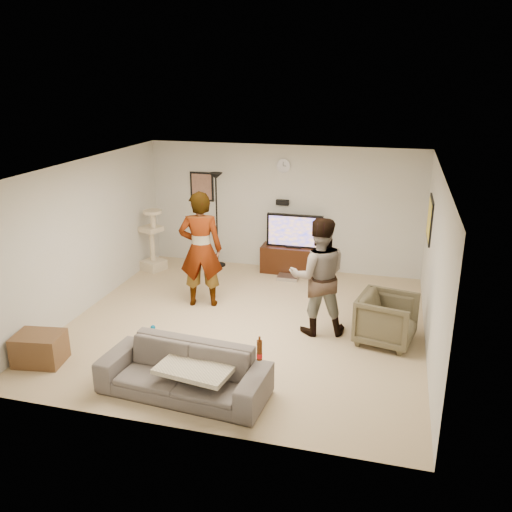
% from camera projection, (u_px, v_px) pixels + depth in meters
% --- Properties ---
extents(floor, '(5.50, 5.50, 0.02)m').
position_uv_depth(floor, '(246.00, 324.00, 8.53)').
color(floor, tan).
rests_on(floor, ground).
extents(ceiling, '(5.50, 5.50, 0.02)m').
position_uv_depth(ceiling, '(244.00, 167.00, 7.72)').
color(ceiling, white).
rests_on(ceiling, wall_back).
extents(wall_back, '(5.50, 0.04, 2.50)m').
position_uv_depth(wall_back, '(283.00, 208.00, 10.64)').
color(wall_back, beige).
rests_on(wall_back, floor).
extents(wall_front, '(5.50, 0.04, 2.50)m').
position_uv_depth(wall_front, '(173.00, 328.00, 5.61)').
color(wall_front, beige).
rests_on(wall_front, floor).
extents(wall_left, '(0.04, 5.50, 2.50)m').
position_uv_depth(wall_left, '(85.00, 236.00, 8.79)').
color(wall_left, beige).
rests_on(wall_left, floor).
extents(wall_right, '(0.04, 5.50, 2.50)m').
position_uv_depth(wall_right, '(434.00, 265.00, 7.46)').
color(wall_right, beige).
rests_on(wall_right, floor).
extents(wall_clock, '(0.26, 0.04, 0.26)m').
position_uv_depth(wall_clock, '(283.00, 166.00, 10.34)').
color(wall_clock, white).
rests_on(wall_clock, wall_back).
extents(wall_speaker, '(0.25, 0.10, 0.10)m').
position_uv_depth(wall_speaker, '(282.00, 202.00, 10.55)').
color(wall_speaker, black).
rests_on(wall_speaker, wall_back).
extents(picture_back, '(0.42, 0.03, 0.52)m').
position_uv_depth(picture_back, '(202.00, 187.00, 10.93)').
color(picture_back, brown).
rests_on(picture_back, wall_back).
extents(picture_right, '(0.03, 0.78, 0.62)m').
position_uv_depth(picture_right, '(430.00, 219.00, 8.85)').
color(picture_right, yellow).
rests_on(picture_right, wall_right).
extents(tv_stand, '(1.30, 0.45, 0.54)m').
position_uv_depth(tv_stand, '(294.00, 260.00, 10.66)').
color(tv_stand, black).
rests_on(tv_stand, floor).
extents(console_box, '(0.40, 0.30, 0.07)m').
position_uv_depth(console_box, '(288.00, 277.00, 10.39)').
color(console_box, '#B4B4BC').
rests_on(console_box, floor).
extents(tv, '(1.11, 0.08, 0.66)m').
position_uv_depth(tv, '(295.00, 231.00, 10.47)').
color(tv, black).
rests_on(tv, tv_stand).
extents(tv_screen, '(1.02, 0.01, 0.58)m').
position_uv_depth(tv_screen, '(294.00, 231.00, 10.43)').
color(tv_screen, gold).
rests_on(tv_screen, tv).
extents(floor_lamp, '(0.32, 0.32, 1.94)m').
position_uv_depth(floor_lamp, '(217.00, 220.00, 10.84)').
color(floor_lamp, black).
rests_on(floor_lamp, floor).
extents(cat_tree, '(0.53, 0.53, 1.27)m').
position_uv_depth(cat_tree, '(152.00, 240.00, 10.70)').
color(cat_tree, beige).
rests_on(cat_tree, floor).
extents(person_left, '(0.82, 0.64, 1.99)m').
position_uv_depth(person_left, '(201.00, 249.00, 8.95)').
color(person_left, '#A8ABB7').
rests_on(person_left, floor).
extents(person_right, '(1.03, 0.89, 1.82)m').
position_uv_depth(person_right, '(318.00, 276.00, 8.00)').
color(person_right, '#215387').
rests_on(person_right, floor).
extents(sofa, '(2.15, 0.99, 0.61)m').
position_uv_depth(sofa, '(184.00, 372.00, 6.58)').
color(sofa, '#57504D').
rests_on(sofa, floor).
extents(throw_blanket, '(1.00, 0.83, 0.06)m').
position_uv_depth(throw_blanket, '(198.00, 366.00, 6.50)').
color(throw_blanket, beige).
rests_on(throw_blanket, sofa).
extents(beer_bottle, '(0.06, 0.06, 0.25)m').
position_uv_depth(beer_bottle, '(259.00, 350.00, 6.21)').
color(beer_bottle, '#441C06').
rests_on(beer_bottle, sofa).
extents(armchair, '(0.96, 0.94, 0.74)m').
position_uv_depth(armchair, '(387.00, 319.00, 7.84)').
color(armchair, '#4E4833').
rests_on(armchair, floor).
extents(side_table, '(0.71, 0.57, 0.43)m').
position_uv_depth(side_table, '(40.00, 348.00, 7.32)').
color(side_table, '#52361F').
rests_on(side_table, floor).
extents(toy_ball, '(0.08, 0.08, 0.08)m').
position_uv_depth(toy_ball, '(153.00, 328.00, 8.32)').
color(toy_ball, '#035584').
rests_on(toy_ball, floor).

